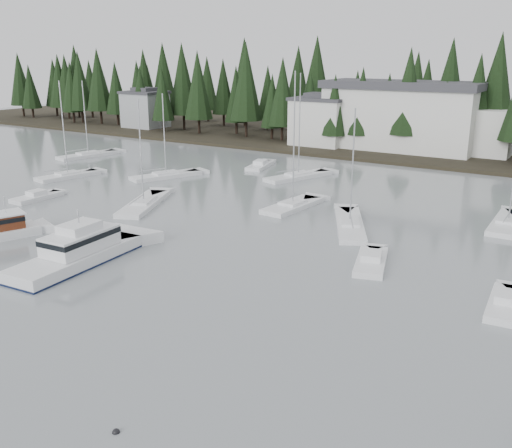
% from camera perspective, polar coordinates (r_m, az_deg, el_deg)
% --- Properties ---
extents(far_shore_land, '(240.00, 54.00, 1.00)m').
position_cam_1_polar(far_shore_land, '(111.01, 19.02, 7.71)').
color(far_shore_land, black).
rests_on(far_shore_land, ground).
extents(conifer_treeline, '(200.00, 22.00, 20.00)m').
position_cam_1_polar(conifer_treeline, '(100.45, 17.50, 6.98)').
color(conifer_treeline, black).
rests_on(conifer_treeline, ground).
extents(house_west, '(9.54, 7.42, 8.75)m').
position_cam_1_polar(house_west, '(99.48, 6.47, 10.27)').
color(house_west, silver).
rests_on(house_west, ground).
extents(house_far_west, '(8.48, 7.42, 8.25)m').
position_cam_1_polar(house_far_west, '(125.08, -11.01, 11.28)').
color(house_far_west, '#999EA0').
rests_on(house_far_west, ground).
extents(harbor_inn, '(29.50, 11.50, 10.90)m').
position_cam_1_polar(harbor_inn, '(97.00, 15.52, 10.27)').
color(harbor_inn, silver).
rests_on(harbor_inn, ground).
extents(cabin_cruiser_center, '(4.34, 11.71, 4.94)m').
position_cam_1_polar(cabin_cruiser_center, '(46.46, -17.37, -2.92)').
color(cabin_cruiser_center, white).
rests_on(cabin_cruiser_center, ground).
extents(sailboat_2, '(4.25, 10.25, 12.21)m').
position_cam_1_polar(sailboat_2, '(94.40, -16.41, 6.52)').
color(sailboat_2, white).
rests_on(sailboat_2, ground).
extents(sailboat_3, '(7.07, 10.91, 11.62)m').
position_cam_1_polar(sailboat_3, '(54.49, 9.35, -0.23)').
color(sailboat_3, white).
rests_on(sailboat_3, ground).
extents(sailboat_6, '(6.74, 10.80, 11.82)m').
position_cam_1_polar(sailboat_6, '(62.33, -11.15, 1.84)').
color(sailboat_6, white).
rests_on(sailboat_6, ground).
extents(sailboat_7, '(2.80, 9.27, 11.77)m').
position_cam_1_polar(sailboat_7, '(59.23, 23.87, -0.09)').
color(sailboat_7, white).
rests_on(sailboat_7, ground).
extents(sailboat_8, '(5.71, 10.35, 13.90)m').
position_cam_1_polar(sailboat_8, '(75.05, 4.26, 4.66)').
color(sailboat_8, white).
rests_on(sailboat_8, ground).
extents(sailboat_9, '(3.41, 8.54, 14.59)m').
position_cam_1_polar(sailboat_9, '(60.45, 3.69, 1.70)').
color(sailboat_9, white).
rests_on(sailboat_9, ground).
extents(sailboat_10, '(3.92, 8.64, 12.95)m').
position_cam_1_polar(sailboat_10, '(79.10, -18.27, 4.49)').
color(sailboat_10, white).
rests_on(sailboat_10, ground).
extents(sailboat_11, '(5.96, 9.75, 11.36)m').
position_cam_1_polar(sailboat_11, '(76.20, -8.97, 4.67)').
color(sailboat_11, white).
rests_on(sailboat_11, ground).
extents(runabout_0, '(2.26, 5.76, 1.42)m').
position_cam_1_polar(runabout_0, '(68.44, -21.06, 2.43)').
color(runabout_0, white).
rests_on(runabout_0, ground).
extents(runabout_1, '(3.88, 6.67, 1.42)m').
position_cam_1_polar(runabout_1, '(45.16, 11.43, -3.86)').
color(runabout_1, white).
rests_on(runabout_1, ground).
extents(runabout_3, '(3.59, 7.14, 1.42)m').
position_cam_1_polar(runabout_3, '(82.02, 0.43, 5.79)').
color(runabout_3, white).
rests_on(runabout_3, ground).
extents(runabout_4, '(2.62, 6.18, 1.42)m').
position_cam_1_polar(runabout_4, '(40.45, 23.79, -7.52)').
color(runabout_4, white).
rests_on(runabout_4, ground).
extents(mooring_buoy_dark, '(0.35, 0.35, 0.35)m').
position_cam_1_polar(mooring_buoy_dark, '(27.01, -13.81, -19.58)').
color(mooring_buoy_dark, black).
rests_on(mooring_buoy_dark, ground).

